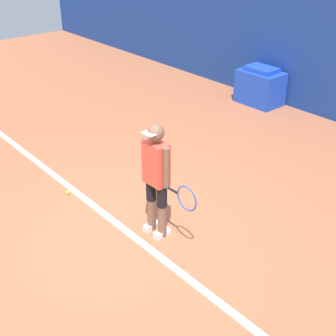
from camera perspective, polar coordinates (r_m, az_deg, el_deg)
The scene contains 5 objects.
ground_plane at distance 6.47m, azimuth -5.48°, elevation -8.28°, with size 24.00×24.00×0.00m, color #B76642.
court_baseline at distance 6.51m, azimuth -4.77°, elevation -7.91°, with size 21.60×0.10×0.01m.
tennis_player at distance 6.03m, azimuth -1.35°, elevation -1.00°, with size 0.99×0.28×1.61m.
tennis_ball at distance 7.49m, azimuth -12.11°, elevation -2.91°, with size 0.07×0.07×0.07m.
covered_chair at distance 11.03m, azimuth 11.16°, elevation 9.73°, with size 1.00×0.67×0.86m.
Camera 1 is at (4.32, -2.87, 3.86)m, focal length 50.00 mm.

